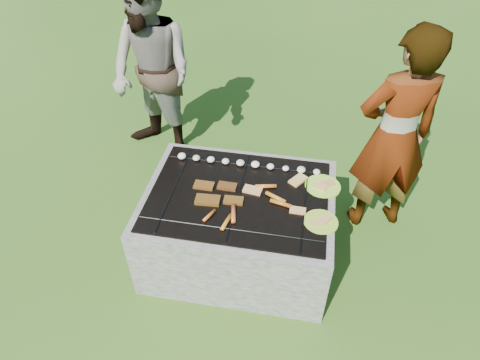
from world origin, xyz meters
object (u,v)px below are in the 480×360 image
object	(u,v)px
fire_pit	(239,227)
bystander	(152,73)
plate_near	(321,222)
plate_far	(323,186)
cook	(394,137)

from	to	relation	value
fire_pit	bystander	xyz separation A→B (m)	(-0.97, 1.13, 0.57)
plate_near	bystander	bearing A→B (deg)	140.04
fire_pit	bystander	size ratio (longest dim) A/B	0.76
bystander	plate_near	bearing A→B (deg)	-11.06
bystander	plate_far	bearing A→B (deg)	-2.63
fire_pit	plate_far	world-z (taller)	plate_far
fire_pit	cook	xyz separation A→B (m)	(1.02, 0.56, 0.54)
fire_pit	cook	size ratio (longest dim) A/B	0.79
fire_pit	plate_far	xyz separation A→B (m)	(0.56, 0.19, 0.33)
plate_far	bystander	world-z (taller)	bystander
cook	bystander	size ratio (longest dim) A/B	0.97
cook	bystander	xyz separation A→B (m)	(-1.99, 0.57, 0.02)
cook	bystander	world-z (taller)	bystander
fire_pit	bystander	world-z (taller)	bystander
plate_far	bystander	xyz separation A→B (m)	(-1.53, 0.94, 0.24)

